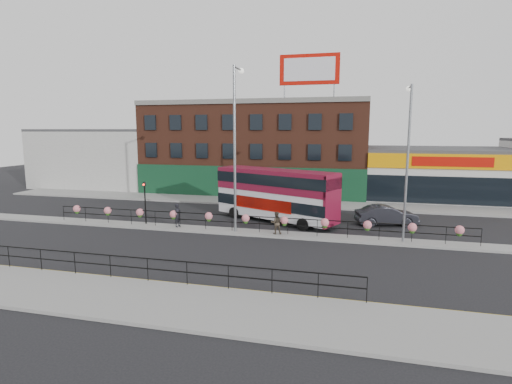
% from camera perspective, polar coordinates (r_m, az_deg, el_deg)
% --- Properties ---
extents(ground, '(120.00, 120.00, 0.00)m').
position_cam_1_polar(ground, '(28.29, -1.48, -5.92)').
color(ground, black).
rests_on(ground, ground).
extents(south_pavement, '(60.00, 4.00, 0.15)m').
position_cam_1_polar(south_pavement, '(17.64, -12.37, -15.28)').
color(south_pavement, gray).
rests_on(south_pavement, ground).
extents(north_pavement, '(60.00, 4.00, 0.15)m').
position_cam_1_polar(north_pavement, '(39.70, 3.16, -1.51)').
color(north_pavement, gray).
rests_on(north_pavement, ground).
extents(median, '(60.00, 1.60, 0.15)m').
position_cam_1_polar(median, '(28.28, -1.48, -5.78)').
color(median, gray).
rests_on(median, ground).
extents(yellow_line_inner, '(60.00, 0.10, 0.01)m').
position_cam_1_polar(yellow_line_inner, '(19.58, -9.30, -12.90)').
color(yellow_line_inner, gold).
rests_on(yellow_line_inner, ground).
extents(yellow_line_outer, '(60.00, 0.10, 0.01)m').
position_cam_1_polar(yellow_line_outer, '(19.43, -9.52, -13.08)').
color(yellow_line_outer, gold).
rests_on(yellow_line_outer, ground).
extents(brick_building, '(25.00, 12.21, 10.30)m').
position_cam_1_polar(brick_building, '(47.72, 0.29, 6.37)').
color(brick_building, brown).
rests_on(brick_building, ground).
extents(supermarket, '(15.00, 12.25, 5.30)m').
position_cam_1_polar(supermarket, '(47.27, 24.56, 2.53)').
color(supermarket, silver).
rests_on(supermarket, ground).
extents(warehouse_west, '(15.50, 12.00, 7.30)m').
position_cam_1_polar(warehouse_west, '(56.21, -20.25, 4.70)').
color(warehouse_west, '#B2B2AD').
rests_on(warehouse_west, ground).
extents(billboard, '(6.00, 0.29, 4.40)m').
position_cam_1_polar(billboard, '(42.04, 7.63, 16.95)').
color(billboard, '#B00E04').
rests_on(billboard, brick_building).
extents(median_railing, '(30.04, 0.56, 1.23)m').
position_cam_1_polar(median_railing, '(28.05, -1.49, -3.86)').
color(median_railing, black).
rests_on(median_railing, median).
extents(south_railing, '(20.04, 0.05, 1.12)m').
position_cam_1_polar(south_railing, '(19.77, -15.25, -9.94)').
color(south_railing, black).
rests_on(south_railing, south_pavement).
extents(double_decker_bus, '(10.33, 6.45, 4.14)m').
position_cam_1_polar(double_decker_bus, '(31.43, 2.84, 0.31)').
color(double_decker_bus, silver).
rests_on(double_decker_bus, ground).
extents(car, '(3.92, 5.40, 1.51)m').
position_cam_1_polar(car, '(32.13, 18.13, -3.19)').
color(car, '#222329').
rests_on(car, ground).
extents(pedestrian_a, '(0.79, 0.65, 1.73)m').
position_cam_1_polar(pedestrian_a, '(29.96, -11.12, -3.26)').
color(pedestrian_a, black).
rests_on(pedestrian_a, median).
extents(pedestrian_b, '(1.13, 1.06, 1.56)m').
position_cam_1_polar(pedestrian_b, '(27.42, 2.89, -4.41)').
color(pedestrian_b, '#3F3529').
rests_on(pedestrian_b, median).
extents(lamp_column_west, '(0.41, 2.00, 11.37)m').
position_cam_1_polar(lamp_column_west, '(27.69, -2.90, 8.17)').
color(lamp_column_west, slate).
rests_on(lamp_column_west, median).
extents(lamp_column_east, '(0.35, 1.73, 9.86)m').
position_cam_1_polar(lamp_column_east, '(26.83, 20.84, 5.66)').
color(lamp_column_east, slate).
rests_on(lamp_column_east, median).
extents(traffic_light_median, '(0.15, 0.28, 3.65)m').
position_cam_1_polar(traffic_light_median, '(31.20, -15.61, -0.22)').
color(traffic_light_median, black).
rests_on(traffic_light_median, median).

